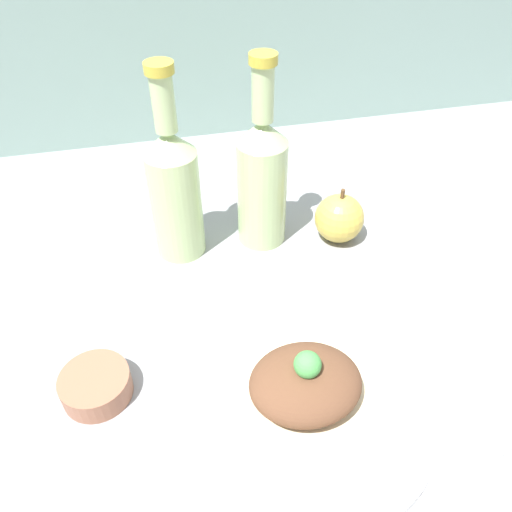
{
  "coord_description": "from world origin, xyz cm",
  "views": [
    {
      "loc": [
        -15.96,
        -36.27,
        46.79
      ],
      "look_at": [
        -6.35,
        4.84,
        9.33
      ],
      "focal_mm": 35.0,
      "sensor_mm": 36.0,
      "label": 1
    }
  ],
  "objects_px": {
    "plate": "(303,401)",
    "cider_bottle_left": "(174,189)",
    "plated_food": "(305,386)",
    "apple": "(339,218)",
    "dipping_bowl": "(96,385)",
    "cider_bottle_right": "(262,178)"
  },
  "relations": [
    {
      "from": "plate",
      "to": "cider_bottle_left",
      "type": "relative_size",
      "value": 1.02
    },
    {
      "from": "plate",
      "to": "plated_food",
      "type": "height_order",
      "value": "plated_food"
    },
    {
      "from": "apple",
      "to": "dipping_bowl",
      "type": "height_order",
      "value": "apple"
    },
    {
      "from": "plated_food",
      "to": "dipping_bowl",
      "type": "relative_size",
      "value": 2.7
    },
    {
      "from": "plated_food",
      "to": "apple",
      "type": "distance_m",
      "value": 0.29
    },
    {
      "from": "cider_bottle_left",
      "to": "cider_bottle_right",
      "type": "distance_m",
      "value": 0.12
    },
    {
      "from": "plate",
      "to": "cider_bottle_right",
      "type": "bearing_deg",
      "value": 85.02
    },
    {
      "from": "apple",
      "to": "cider_bottle_left",
      "type": "bearing_deg",
      "value": 173.09
    },
    {
      "from": "plated_food",
      "to": "apple",
      "type": "relative_size",
      "value": 2.4
    },
    {
      "from": "cider_bottle_right",
      "to": "apple",
      "type": "xyz_separation_m",
      "value": [
        0.11,
        -0.03,
        -0.07
      ]
    },
    {
      "from": "plate",
      "to": "apple",
      "type": "distance_m",
      "value": 0.29
    },
    {
      "from": "apple",
      "to": "dipping_bowl",
      "type": "distance_m",
      "value": 0.39
    },
    {
      "from": "cider_bottle_left",
      "to": "apple",
      "type": "xyz_separation_m",
      "value": [
        0.23,
        -0.03,
        -0.07
      ]
    },
    {
      "from": "plate",
      "to": "dipping_bowl",
      "type": "relative_size",
      "value": 3.67
    },
    {
      "from": "cider_bottle_left",
      "to": "plated_food",
      "type": "bearing_deg",
      "value": -72.07
    },
    {
      "from": "cider_bottle_right",
      "to": "plated_food",
      "type": "bearing_deg",
      "value": -94.98
    },
    {
      "from": "cider_bottle_right",
      "to": "dipping_bowl",
      "type": "xyz_separation_m",
      "value": [
        -0.23,
        -0.22,
        -0.09
      ]
    },
    {
      "from": "cider_bottle_left",
      "to": "apple",
      "type": "height_order",
      "value": "cider_bottle_left"
    },
    {
      "from": "plated_food",
      "to": "cider_bottle_right",
      "type": "distance_m",
      "value": 0.29
    },
    {
      "from": "plate",
      "to": "apple",
      "type": "xyz_separation_m",
      "value": [
        0.13,
        0.26,
        0.02
      ]
    },
    {
      "from": "plate",
      "to": "plated_food",
      "type": "relative_size",
      "value": 1.36
    },
    {
      "from": "plate",
      "to": "dipping_bowl",
      "type": "height_order",
      "value": "dipping_bowl"
    }
  ]
}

